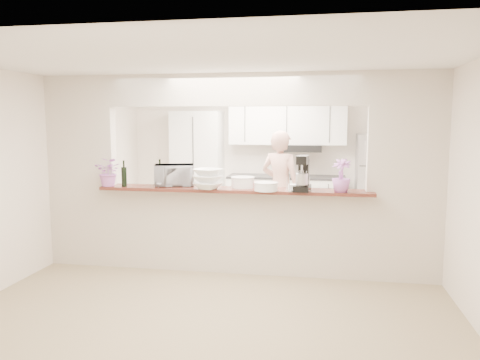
% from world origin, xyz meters
% --- Properties ---
extents(floor, '(6.00, 6.00, 0.00)m').
position_xyz_m(floor, '(0.00, 0.00, 0.00)').
color(floor, tan).
rests_on(floor, ground).
extents(tile_overlay, '(5.00, 2.90, 0.01)m').
position_xyz_m(tile_overlay, '(0.00, 1.55, 0.01)').
color(tile_overlay, silver).
rests_on(tile_overlay, floor).
extents(partition, '(5.00, 0.15, 2.50)m').
position_xyz_m(partition, '(0.00, 0.00, 1.48)').
color(partition, beige).
rests_on(partition, floor).
extents(bar_counter, '(3.40, 0.38, 1.09)m').
position_xyz_m(bar_counter, '(0.00, -0.00, 0.58)').
color(bar_counter, beige).
rests_on(bar_counter, floor).
extents(kitchen_cabinets, '(3.15, 0.62, 2.25)m').
position_xyz_m(kitchen_cabinets, '(-0.19, 2.72, 0.97)').
color(kitchen_cabinets, white).
rests_on(kitchen_cabinets, floor).
extents(refrigerator, '(0.75, 0.70, 1.70)m').
position_xyz_m(refrigerator, '(2.05, 2.65, 0.85)').
color(refrigerator, '#9E9DA2').
rests_on(refrigerator, floor).
extents(flower_left, '(0.34, 0.29, 0.37)m').
position_xyz_m(flower_left, '(-1.60, -0.15, 1.27)').
color(flower_left, pink).
rests_on(flower_left, bar_counter).
extents(wine_bottle_a, '(0.07, 0.07, 0.34)m').
position_xyz_m(wine_bottle_a, '(-1.40, -0.15, 1.22)').
color(wine_bottle_a, black).
rests_on(wine_bottle_a, bar_counter).
extents(wine_bottle_b, '(0.07, 0.07, 0.34)m').
position_xyz_m(wine_bottle_b, '(-1.00, 0.07, 1.22)').
color(wine_bottle_b, black).
rests_on(wine_bottle_b, bar_counter).
extents(toaster_oven, '(0.57, 0.46, 0.27)m').
position_xyz_m(toaster_oven, '(-0.80, 0.05, 1.23)').
color(toaster_oven, '#B3B3B8').
rests_on(toaster_oven, bar_counter).
extents(serving_bowls, '(0.42, 0.42, 0.24)m').
position_xyz_m(serving_bowls, '(-0.30, -0.17, 1.21)').
color(serving_bowls, white).
rests_on(serving_bowls, bar_counter).
extents(plate_stack_a, '(0.30, 0.30, 0.14)m').
position_xyz_m(plate_stack_a, '(0.10, 0.03, 1.16)').
color(plate_stack_a, white).
rests_on(plate_stack_a, bar_counter).
extents(plate_stack_b, '(0.29, 0.29, 0.10)m').
position_xyz_m(plate_stack_b, '(0.42, -0.19, 1.14)').
color(plate_stack_b, white).
rests_on(plate_stack_b, bar_counter).
extents(red_bowl, '(0.15, 0.15, 0.07)m').
position_xyz_m(red_bowl, '(0.20, 0.08, 1.13)').
color(red_bowl, maroon).
rests_on(red_bowl, bar_counter).
extents(tan_bowl, '(0.16, 0.16, 0.08)m').
position_xyz_m(tan_bowl, '(0.05, 0.08, 1.13)').
color(tan_bowl, tan).
rests_on(tan_bowl, bar_counter).
extents(utensil_caddy, '(0.29, 0.22, 0.25)m').
position_xyz_m(utensil_caddy, '(0.80, -0.15, 1.19)').
color(utensil_caddy, silver).
rests_on(utensil_caddy, bar_counter).
extents(stand_mixer, '(0.21, 0.31, 0.43)m').
position_xyz_m(stand_mixer, '(0.85, -0.14, 1.28)').
color(stand_mixer, black).
rests_on(stand_mixer, bar_counter).
extents(flower_right, '(0.26, 0.26, 0.39)m').
position_xyz_m(flower_right, '(1.30, -0.15, 1.29)').
color(flower_right, '#AC68C1').
rests_on(flower_right, bar_counter).
extents(person, '(0.76, 0.64, 1.77)m').
position_xyz_m(person, '(0.44, 1.55, 0.88)').
color(person, tan).
rests_on(person, floor).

